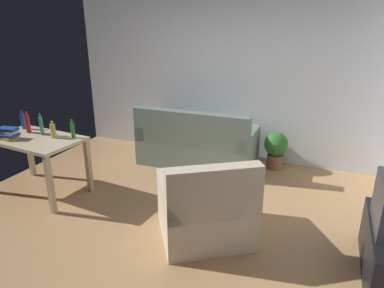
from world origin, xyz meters
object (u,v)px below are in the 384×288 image
(book_stack, at_px, (8,133))
(bottle_green, at_px, (73,130))
(bottle_squat, at_px, (53,131))
(bottle_blue, at_px, (23,121))
(desk, at_px, (36,146))
(bottle_red, at_px, (28,123))
(potted_plant, at_px, (276,148))
(armchair, at_px, (206,210))
(couch, at_px, (196,146))
(bottle_tall, at_px, (41,125))

(book_stack, bearing_deg, bottle_green, 25.02)
(bottle_green, bearing_deg, bottle_squat, -157.83)
(bottle_blue, bearing_deg, bottle_squat, -12.86)
(desk, distance_m, bottle_red, 0.35)
(bottle_squat, xyz_separation_m, book_stack, (-0.49, -0.24, -0.03))
(bottle_blue, distance_m, book_stack, 0.43)
(potted_plant, bearing_deg, desk, -144.45)
(desk, distance_m, armchair, 2.39)
(potted_plant, xyz_separation_m, bottle_red, (-2.96, -1.81, 0.56))
(potted_plant, bearing_deg, book_stack, -144.96)
(bottle_blue, bearing_deg, couch, 35.05)
(desk, height_order, potted_plant, desk)
(couch, distance_m, bottle_green, 1.90)
(bottle_squat, bearing_deg, bottle_tall, 170.81)
(bottle_blue, xyz_separation_m, bottle_green, (0.89, -0.06, -0.01))
(desk, xyz_separation_m, book_stack, (-0.26, -0.15, 0.18))
(bottle_green, bearing_deg, couch, 52.79)
(bottle_red, bearing_deg, desk, -31.38)
(couch, bearing_deg, desk, 46.41)
(armchair, bearing_deg, bottle_tall, -40.34)
(bottle_blue, distance_m, bottle_red, 0.23)
(armchair, bearing_deg, desk, -37.18)
(bottle_red, distance_m, bottle_green, 0.69)
(desk, bearing_deg, bottle_blue, 155.78)
(bottle_tall, distance_m, book_stack, 0.40)
(bottle_squat, relative_size, bottle_green, 0.91)
(bottle_red, relative_size, bottle_green, 1.18)
(bottle_tall, distance_m, bottle_squat, 0.22)
(potted_plant, distance_m, bottle_blue, 3.63)
(potted_plant, relative_size, bottle_red, 2.02)
(desk, height_order, bottle_squat, bottle_squat)
(armchair, xyz_separation_m, bottle_tall, (-2.35, 0.28, 0.57))
(bottle_red, xyz_separation_m, bottle_tall, (0.24, -0.01, 0.00))
(potted_plant, relative_size, armchair, 0.47)
(bottle_squat, bearing_deg, desk, -157.44)
(armchair, height_order, bottle_blue, bottle_blue)
(potted_plant, xyz_separation_m, bottle_blue, (-3.16, -1.71, 0.54))
(bottle_tall, xyz_separation_m, bottle_squat, (0.22, -0.04, -0.03))
(book_stack, bearing_deg, couch, 44.42)
(bottle_tall, xyz_separation_m, book_stack, (-0.27, -0.28, -0.06))
(bottle_blue, bearing_deg, potted_plant, 28.39)
(desk, relative_size, potted_plant, 2.21)
(desk, xyz_separation_m, armchair, (2.37, -0.15, -0.33))
(bottle_red, xyz_separation_m, book_stack, (-0.04, -0.29, -0.06))
(couch, bearing_deg, bottle_tall, 44.25)
(bottle_blue, bearing_deg, bottle_tall, -14.64)
(bottle_green, bearing_deg, potted_plant, 37.81)
(bottle_tall, height_order, book_stack, bottle_tall)
(book_stack, bearing_deg, bottle_squat, 26.32)
(couch, distance_m, armchair, 1.96)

